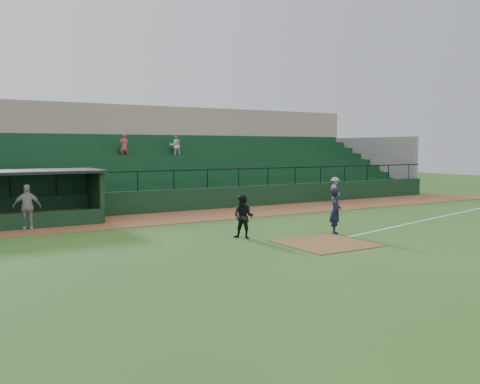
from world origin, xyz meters
TOP-DOWN VIEW (x-y plane):
  - ground at (0.00, 0.00)m, footprint 90.00×90.00m
  - warning_track at (0.00, 8.00)m, footprint 40.00×4.00m
  - home_plate_dirt at (0.00, -1.00)m, footprint 3.00×3.00m
  - foul_line at (8.00, 1.20)m, footprint 17.49×4.44m
  - stadium_structure at (-0.00, 16.46)m, footprint 38.00×13.08m
  - batter_at_plate at (1.61, 0.34)m, footprint 1.17×0.81m
  - umpire at (-2.00, 1.39)m, footprint 0.99×1.02m
  - runner at (9.02, 8.86)m, footprint 0.82×1.14m
  - dugout_player_a at (-8.68, 7.70)m, footprint 1.16×0.64m

SIDE VIEW (x-z plane):
  - ground at x=0.00m, z-range 0.00..0.00m
  - foul_line at x=8.00m, z-range 0.00..0.01m
  - warning_track at x=0.00m, z-range 0.00..0.03m
  - home_plate_dirt at x=0.00m, z-range 0.00..0.03m
  - umpire at x=-2.00m, z-range 0.00..1.65m
  - runner at x=9.02m, z-range 0.03..1.62m
  - batter_at_plate at x=1.61m, z-range 0.00..1.85m
  - dugout_player_a at x=-8.68m, z-range 0.03..1.90m
  - stadium_structure at x=0.00m, z-range -0.90..5.50m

